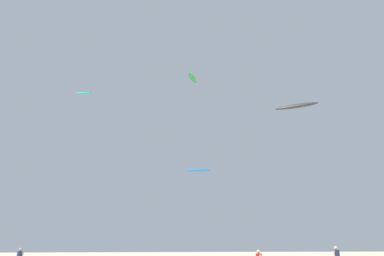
{
  "coord_description": "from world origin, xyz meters",
  "views": [
    {
      "loc": [
        -1.92,
        -10.28,
        2.25
      ],
      "look_at": [
        0.0,
        14.08,
        9.16
      ],
      "focal_mm": 36.62,
      "sensor_mm": 36.0,
      "label": 1
    }
  ],
  "objects_px": {
    "kite_aloft_1": "(84,93)",
    "kite_aloft_4": "(199,170)",
    "kite_aloft_2": "(296,106)",
    "kite_aloft_3": "(192,78)"
  },
  "relations": [
    {
      "from": "kite_aloft_1",
      "to": "kite_aloft_4",
      "type": "distance_m",
      "value": 18.83
    },
    {
      "from": "kite_aloft_1",
      "to": "kite_aloft_2",
      "type": "relative_size",
      "value": 0.48
    },
    {
      "from": "kite_aloft_3",
      "to": "kite_aloft_4",
      "type": "distance_m",
      "value": 11.14
    },
    {
      "from": "kite_aloft_2",
      "to": "kite_aloft_4",
      "type": "bearing_deg",
      "value": 138.83
    },
    {
      "from": "kite_aloft_1",
      "to": "kite_aloft_3",
      "type": "bearing_deg",
      "value": -21.79
    },
    {
      "from": "kite_aloft_1",
      "to": "kite_aloft_4",
      "type": "height_order",
      "value": "kite_aloft_1"
    },
    {
      "from": "kite_aloft_1",
      "to": "kite_aloft_3",
      "type": "xyz_separation_m",
      "value": [
        13.96,
        -5.58,
        0.23
      ]
    },
    {
      "from": "kite_aloft_3",
      "to": "kite_aloft_4",
      "type": "bearing_deg",
      "value": 57.14
    },
    {
      "from": "kite_aloft_3",
      "to": "kite_aloft_1",
      "type": "bearing_deg",
      "value": 158.21
    },
    {
      "from": "kite_aloft_4",
      "to": "kite_aloft_1",
      "type": "bearing_deg",
      "value": 164.02
    }
  ]
}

